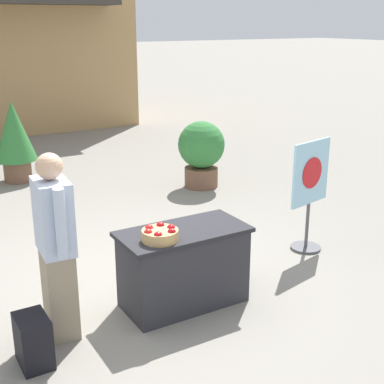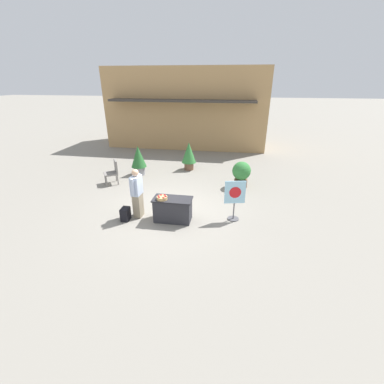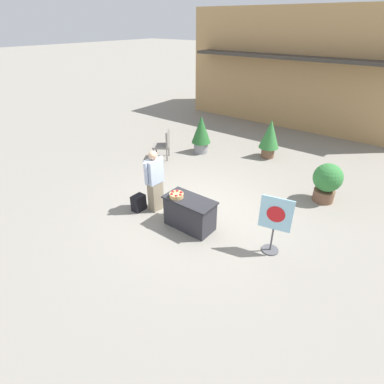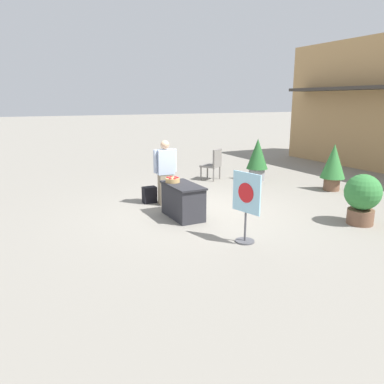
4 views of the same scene
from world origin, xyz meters
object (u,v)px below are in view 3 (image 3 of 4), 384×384
at_px(display_table, 190,213).
at_px(person_visitor, 155,181).
at_px(potted_plant_far_left, 270,137).
at_px(patio_chair, 164,143).
at_px(potted_plant_near_left, 201,133).
at_px(backpack, 139,203).
at_px(potted_plant_far_right, 327,181).
at_px(apple_basket, 176,195).
at_px(poster_board, 275,222).

distance_m(display_table, person_visitor, 1.26).
relative_size(display_table, potted_plant_far_left, 0.89).
bearing_deg(patio_chair, potted_plant_near_left, -152.01).
height_order(display_table, potted_plant_near_left, potted_plant_near_left).
bearing_deg(potted_plant_near_left, patio_chair, -118.77).
bearing_deg(backpack, person_visitor, 44.00).
bearing_deg(potted_plant_far_left, person_visitor, -99.27).
relative_size(person_visitor, potted_plant_far_right, 1.50).
xyz_separation_m(apple_basket, person_visitor, (-0.88, 0.19, 0.01)).
xyz_separation_m(backpack, patio_chair, (-1.74, 2.92, 0.36)).
bearing_deg(poster_board, backpack, -92.31).
height_order(display_table, person_visitor, person_visitor).
bearing_deg(apple_basket, patio_chair, 136.50).
xyz_separation_m(person_visitor, potted_plant_far_right, (3.34, 3.10, -0.22)).
bearing_deg(potted_plant_far_right, patio_chair, -174.80).
xyz_separation_m(poster_board, potted_plant_near_left, (-4.46, 3.58, 0.01)).
xyz_separation_m(poster_board, patio_chair, (-5.16, 2.32, -0.18)).
xyz_separation_m(display_table, potted_plant_near_left, (-2.55, 3.95, 0.37)).
distance_m(patio_chair, potted_plant_near_left, 1.45).
bearing_deg(patio_chair, backpack, 87.59).
bearing_deg(apple_basket, poster_board, 12.31).
distance_m(person_visitor, potted_plant_near_left, 4.11).
distance_m(patio_chair, potted_plant_far_left, 3.72).
xyz_separation_m(person_visitor, backpack, (-0.33, -0.32, -0.62)).
relative_size(display_table, potted_plant_far_right, 1.12).
relative_size(apple_basket, poster_board, 0.25).
height_order(person_visitor, patio_chair, person_visitor).
bearing_deg(apple_basket, potted_plant_near_left, 119.05).
distance_m(display_table, backpack, 1.53).
height_order(display_table, apple_basket, apple_basket).
xyz_separation_m(apple_basket, backpack, (-1.20, -0.12, -0.61)).
bearing_deg(poster_board, potted_plant_far_right, 162.52).
height_order(backpack, patio_chair, patio_chair).
distance_m(poster_board, patio_chair, 5.66).
bearing_deg(patio_chair, display_table, 107.17).
distance_m(apple_basket, poster_board, 2.26).
distance_m(potted_plant_far_left, potted_plant_far_right, 3.14).
relative_size(backpack, poster_board, 0.32).
distance_m(display_table, potted_plant_near_left, 4.72).
relative_size(display_table, apple_basket, 3.75).
bearing_deg(patio_chair, person_visitor, 95.23).
xyz_separation_m(display_table, apple_basket, (-0.30, -0.11, 0.44)).
distance_m(person_visitor, potted_plant_far_right, 4.56).
height_order(apple_basket, patio_chair, patio_chair).
distance_m(apple_basket, potted_plant_near_left, 4.64).
relative_size(apple_basket, patio_chair, 0.32).
xyz_separation_m(patio_chair, potted_plant_near_left, (0.69, 1.26, 0.19)).
distance_m(display_table, poster_board, 1.98).
bearing_deg(potted_plant_far_right, backpack, -137.03).
distance_m(potted_plant_near_left, potted_plant_far_right, 4.78).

